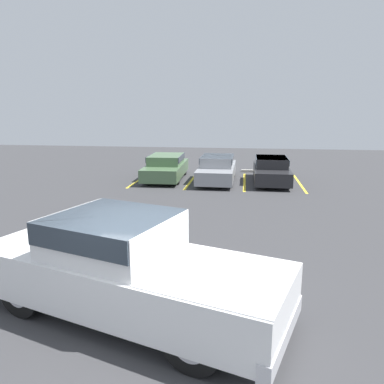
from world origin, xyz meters
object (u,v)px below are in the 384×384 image
parked_sedan_b (217,168)px  parked_sedan_c (271,169)px  parked_sedan_a (166,166)px  pickup_truck (128,267)px  wheel_stop_curb (256,171)px

parked_sedan_b → parked_sedan_c: size_ratio=1.05×
parked_sedan_a → parked_sedan_b: parked_sedan_b is taller
pickup_truck → wheel_stop_curb: 16.29m
wheel_stop_curb → parked_sedan_b: bearing=-124.1°
parked_sedan_a → parked_sedan_b: bearing=82.3°
pickup_truck → parked_sedan_b: bearing=105.3°
pickup_truck → parked_sedan_b: pickup_truck is taller
parked_sedan_b → parked_sedan_c: parked_sedan_b is taller
parked_sedan_a → parked_sedan_b: 2.75m
parked_sedan_c → wheel_stop_curb: bearing=-167.7°
parked_sedan_b → wheel_stop_curb: bearing=146.3°
parked_sedan_a → wheel_stop_curb: parked_sedan_a is taller
pickup_truck → parked_sedan_c: 13.46m
parked_sedan_a → parked_sedan_b: (2.73, -0.28, 0.01)m
parked_sedan_b → pickup_truck: bearing=-2.4°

